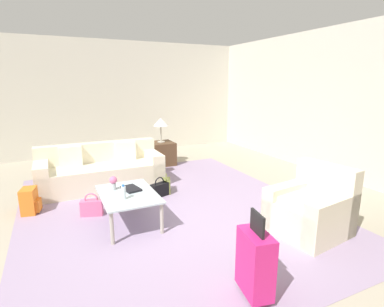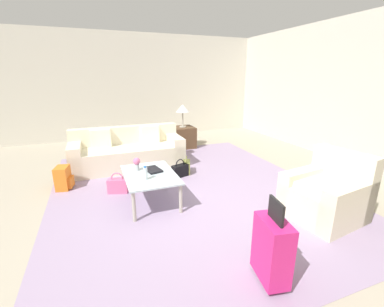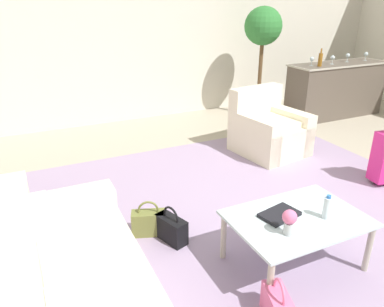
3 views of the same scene
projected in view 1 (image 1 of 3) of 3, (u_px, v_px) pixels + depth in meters
name	position (u px, v px, depth m)	size (l,w,h in m)	color
ground_plane	(172.00, 228.00, 4.17)	(12.00, 12.00, 0.00)	#A89E89
wall_back	(376.00, 106.00, 5.50)	(10.24, 0.12, 3.10)	beige
wall_left	(103.00, 98.00, 8.26)	(0.12, 8.00, 3.10)	beige
area_rug	(170.00, 209.00, 4.78)	(5.20, 4.40, 0.01)	#9984A3
couch	(101.00, 172.00, 5.77)	(0.87, 2.27, 0.83)	beige
armchair	(312.00, 210.00, 4.01)	(0.97, 1.00, 0.91)	beige
coffee_table	(128.00, 197.00, 4.22)	(1.08, 0.75, 0.46)	silver
water_bottle	(123.00, 193.00, 3.96)	(0.06, 0.06, 0.20)	silver
coffee_table_book	(131.00, 189.00, 4.34)	(0.31, 0.20, 0.03)	black
flower_vase	(113.00, 182.00, 4.31)	(0.11, 0.11, 0.21)	#B2B7BC
side_table	(161.00, 153.00, 7.33)	(0.58, 0.58, 0.56)	#513823
table_lamp	(161.00, 123.00, 7.16)	(0.36, 0.36, 0.59)	#ADA899
suitcase_magenta	(255.00, 262.00, 2.76)	(0.43, 0.29, 0.85)	#D12375
handbag_black	(160.00, 189.00, 5.29)	(0.23, 0.35, 0.36)	black
handbag_pink	(92.00, 207.00, 4.54)	(0.23, 0.35, 0.36)	pink
handbag_olive	(166.00, 185.00, 5.50)	(0.35, 0.24, 0.36)	olive
backpack_orange	(30.00, 201.00, 4.60)	(0.33, 0.30, 0.40)	orange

